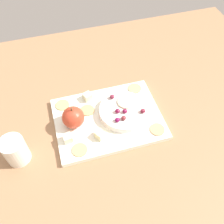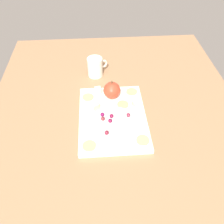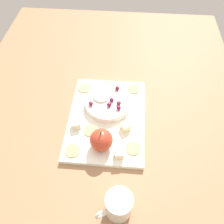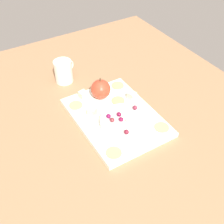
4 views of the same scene
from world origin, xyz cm
name	(u,v)px [view 2 (image 2 of 4)]	position (x,y,z in cm)	size (l,w,h in cm)	color
table	(118,128)	(0.00, 0.00, 2.07)	(135.71, 102.47, 4.14)	#9A6E4C
platter	(113,117)	(2.99, 1.73, 4.97)	(34.59, 25.43, 1.66)	white
serving_dish	(114,124)	(-2.27, 1.60, 7.00)	(15.86, 15.86, 2.41)	silver
apple_whole	(112,90)	(14.04, 1.21, 9.31)	(7.02, 7.02, 7.02)	#BB3C25
apple_stem	(112,82)	(14.04, 1.21, 13.42)	(0.50, 0.50, 1.20)	brown
cheese_cube_0	(98,90)	(17.05, 6.84, 7.10)	(2.61, 2.61, 2.61)	beige
cheese_cube_1	(95,107)	(7.33, 8.29, 7.10)	(2.61, 2.61, 2.61)	beige
cheese_cube_2	(136,104)	(7.63, -7.81, 7.10)	(2.61, 2.61, 2.61)	beige
cracker_0	(89,146)	(-10.66, 10.70, 6.00)	(4.65, 4.65, 0.40)	tan
cracker_1	(132,92)	(16.55, -7.46, 6.00)	(4.65, 4.65, 0.40)	tan
cracker_2	(143,140)	(-9.60, -7.90, 6.00)	(4.65, 4.65, 0.40)	tan
cracker_3	(88,97)	(14.36, 11.08, 6.00)	(4.65, 4.65, 0.40)	tan
cracker_4	(123,105)	(8.86, -2.89, 6.00)	(4.65, 4.65, 0.40)	tan
grape_0	(111,116)	(0.20, 2.34, 8.94)	(1.62, 1.46, 1.45)	maroon
grape_1	(107,133)	(-7.78, 4.55, 8.93)	(1.62, 1.46, 1.43)	maroon
grape_2	(110,121)	(-2.26, 2.99, 8.86)	(1.62, 1.46, 1.31)	maroon
grape_3	(102,114)	(1.03, 5.64, 8.89)	(1.62, 1.46, 1.36)	maroon
grape_4	(103,119)	(-1.05, 5.53, 8.89)	(1.62, 1.46, 1.35)	maroon
grape_5	(128,114)	(0.41, -3.87, 8.97)	(1.62, 1.46, 1.51)	maroon
apple_slice_0	(121,124)	(-3.83, -0.79, 8.51)	(5.47, 5.47, 0.60)	beige
cup	(95,67)	(32.15, 7.53, 8.59)	(7.21, 9.36, 8.90)	white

